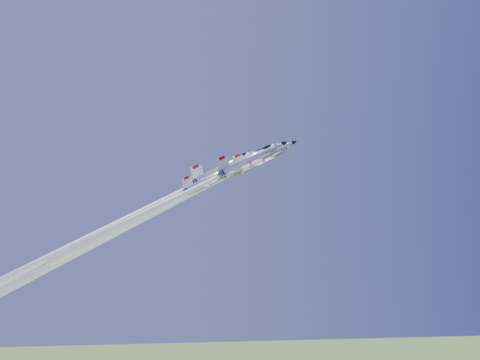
{
  "coord_description": "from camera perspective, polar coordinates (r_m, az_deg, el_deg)",
  "views": [
    {
      "loc": [
        -11.37,
        -110.04,
        93.83
      ],
      "look_at": [
        0.0,
        0.0,
        101.62
      ],
      "focal_mm": 40.0,
      "sensor_mm": 36.0,
      "label": 1
    }
  ],
  "objects": [
    {
      "name": "jet_left",
      "position": [
        111.9,
        -13.32,
        -4.67
      ],
      "size": [
        55.49,
        20.59,
        54.16
      ],
      "rotation": [
        0.47,
        0.07,
        -1.29
      ],
      "color": "white"
    },
    {
      "name": "jet_right",
      "position": [
        102.89,
        -5.04,
        -1.0
      ],
      "size": [
        35.46,
        13.93,
        30.54
      ],
      "rotation": [
        0.47,
        0.07,
        -1.29
      ],
      "color": "white"
    },
    {
      "name": "jet_lead",
      "position": [
        107.61,
        -8.29,
        -3.12
      ],
      "size": [
        50.21,
        18.58,
        49.37
      ],
      "rotation": [
        0.47,
        0.07,
        -1.29
      ],
      "color": "white"
    },
    {
      "name": "jet_slot",
      "position": [
        106.48,
        -8.79,
        -2.81
      ],
      "size": [
        31.67,
        12.35,
        27.5
      ],
      "rotation": [
        0.47,
        0.07,
        -1.29
      ],
      "color": "white"
    }
  ]
}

